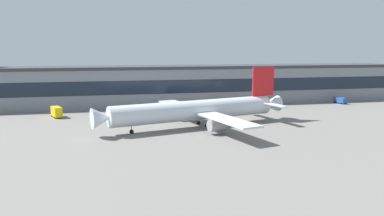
{
  "coord_description": "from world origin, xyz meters",
  "views": [
    {
      "loc": [
        -29.31,
        -102.64,
        22.35
      ],
      "look_at": [
        -4.95,
        4.44,
        5.0
      ],
      "focal_mm": 34.56,
      "sensor_mm": 36.0,
      "label": 1
    }
  ],
  "objects": [
    {
      "name": "ground_plane",
      "position": [
        0.0,
        0.0,
        0.0
      ],
      "size": [
        600.0,
        600.0,
        0.0
      ],
      "primitive_type": "plane",
      "color": "slate"
    },
    {
      "name": "terminal_building",
      "position": [
        0.0,
        48.36,
        7.94
      ],
      "size": [
        192.47,
        18.73,
        15.84
      ],
      "color": "gray",
      "rests_on": "ground_plane"
    },
    {
      "name": "airliner",
      "position": [
        -4.07,
        0.66,
        4.95
      ],
      "size": [
        59.74,
        51.34,
        17.1
      ],
      "color": "silver",
      "rests_on": "ground_plane"
    },
    {
      "name": "crew_van",
      "position": [
        65.43,
        33.18,
        1.46
      ],
      "size": [
        3.37,
        5.57,
        2.55
      ],
      "color": "#2651A5",
      "rests_on": "ground_plane"
    },
    {
      "name": "belt_loader",
      "position": [
        14.28,
        30.72,
        1.15
      ],
      "size": [
        6.31,
        5.46,
        1.95
      ],
      "color": "gray",
      "rests_on": "ground_plane"
    },
    {
      "name": "stair_truck",
      "position": [
        -46.51,
        25.85,
        1.98
      ],
      "size": [
        4.42,
        6.46,
        3.55
      ],
      "color": "yellow",
      "rests_on": "ground_plane"
    },
    {
      "name": "traffic_cone_0",
      "position": [
        -18.54,
        -8.18,
        0.35
      ],
      "size": [
        0.55,
        0.55,
        0.69
      ],
      "primitive_type": "cone",
      "color": "#F2590C",
      "rests_on": "ground_plane"
    }
  ]
}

